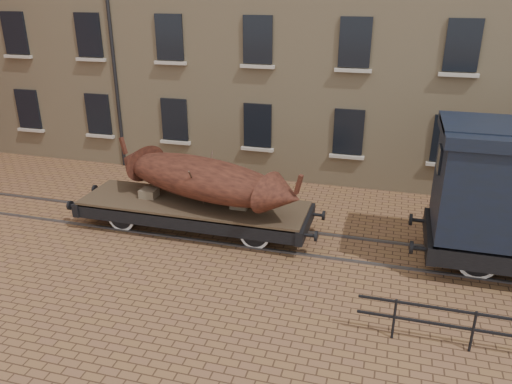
# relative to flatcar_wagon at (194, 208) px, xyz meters

# --- Properties ---
(ground) EXTENTS (90.00, 90.00, 0.00)m
(ground) POSITION_rel_flatcar_wagon_xyz_m (3.21, 0.00, -0.76)
(ground) COLOR brown
(rail_track) EXTENTS (30.00, 1.52, 0.06)m
(rail_track) POSITION_rel_flatcar_wagon_xyz_m (3.21, 0.00, -0.73)
(rail_track) COLOR #59595E
(rail_track) RESTS_ON ground
(flatcar_wagon) EXTENTS (8.07, 2.19, 1.22)m
(flatcar_wagon) POSITION_rel_flatcar_wagon_xyz_m (0.00, 0.00, 0.00)
(flatcar_wagon) COLOR #412E23
(flatcar_wagon) RESTS_ON ground
(iron_boat) EXTENTS (6.74, 3.49, 1.62)m
(iron_boat) POSITION_rel_flatcar_wagon_xyz_m (0.33, 0.00, 1.03)
(iron_boat) COLOR #5D2A1B
(iron_boat) RESTS_ON flatcar_wagon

